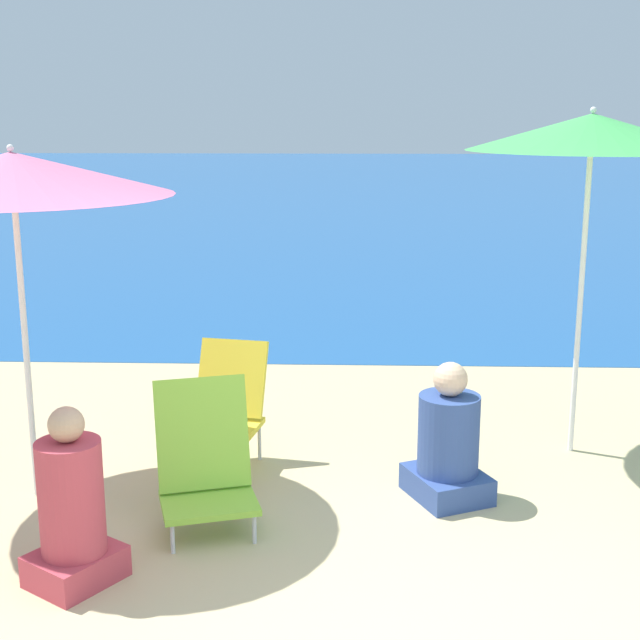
{
  "coord_description": "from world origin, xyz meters",
  "views": [
    {
      "loc": [
        -0.22,
        -3.19,
        2.27
      ],
      "look_at": [
        -0.41,
        2.16,
        1.0
      ],
      "focal_mm": 50.0,
      "sensor_mm": 36.0,
      "label": 1
    }
  ],
  "objects_px": {
    "beach_chair_lime": "(205,461)",
    "person_seated_far": "(448,445)",
    "beach_umbrella_green": "(592,133)",
    "beach_chair_yellow": "(228,402)",
    "person_seated_near": "(72,512)",
    "beach_umbrella_pink": "(12,174)"
  },
  "relations": [
    {
      "from": "beach_umbrella_green",
      "to": "person_seated_far",
      "type": "relative_size",
      "value": 2.72
    },
    {
      "from": "beach_umbrella_pink",
      "to": "beach_chair_yellow",
      "type": "height_order",
      "value": "beach_umbrella_pink"
    },
    {
      "from": "person_seated_near",
      "to": "person_seated_far",
      "type": "xyz_separation_m",
      "value": [
        1.93,
        1.05,
        -0.04
      ]
    },
    {
      "from": "beach_chair_yellow",
      "to": "person_seated_far",
      "type": "xyz_separation_m",
      "value": [
        1.38,
        -0.51,
        -0.08
      ]
    },
    {
      "from": "beach_umbrella_green",
      "to": "person_seated_near",
      "type": "relative_size",
      "value": 2.53
    },
    {
      "from": "beach_umbrella_pink",
      "to": "person_seated_far",
      "type": "distance_m",
      "value": 2.94
    },
    {
      "from": "beach_umbrella_pink",
      "to": "person_seated_near",
      "type": "relative_size",
      "value": 2.3
    },
    {
      "from": "beach_chair_lime",
      "to": "person_seated_far",
      "type": "height_order",
      "value": "person_seated_far"
    },
    {
      "from": "person_seated_near",
      "to": "person_seated_far",
      "type": "relative_size",
      "value": 1.08
    },
    {
      "from": "beach_umbrella_pink",
      "to": "person_seated_far",
      "type": "relative_size",
      "value": 2.48
    },
    {
      "from": "beach_chair_yellow",
      "to": "person_seated_near",
      "type": "distance_m",
      "value": 1.66
    },
    {
      "from": "beach_umbrella_green",
      "to": "person_seated_far",
      "type": "height_order",
      "value": "beach_umbrella_green"
    },
    {
      "from": "beach_chair_lime",
      "to": "person_seated_far",
      "type": "distance_m",
      "value": 1.44
    },
    {
      "from": "beach_umbrella_green",
      "to": "beach_chair_yellow",
      "type": "relative_size",
      "value": 2.9
    },
    {
      "from": "beach_chair_lime",
      "to": "beach_chair_yellow",
      "type": "distance_m",
      "value": 0.92
    },
    {
      "from": "beach_umbrella_green",
      "to": "beach_chair_yellow",
      "type": "xyz_separation_m",
      "value": [
        -2.31,
        -0.28,
        -1.71
      ]
    },
    {
      "from": "person_seated_far",
      "to": "beach_umbrella_pink",
      "type": "bearing_deg",
      "value": 156.82
    },
    {
      "from": "beach_umbrella_green",
      "to": "beach_chair_lime",
      "type": "bearing_deg",
      "value": -152.55
    },
    {
      "from": "person_seated_far",
      "to": "beach_chair_yellow",
      "type": "bearing_deg",
      "value": 135.3
    },
    {
      "from": "person_seated_near",
      "to": "beach_chair_yellow",
      "type": "bearing_deg",
      "value": 104.84
    },
    {
      "from": "beach_umbrella_green",
      "to": "beach_chair_lime",
      "type": "relative_size",
      "value": 2.8
    },
    {
      "from": "beach_chair_yellow",
      "to": "person_seated_far",
      "type": "distance_m",
      "value": 1.48
    }
  ]
}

